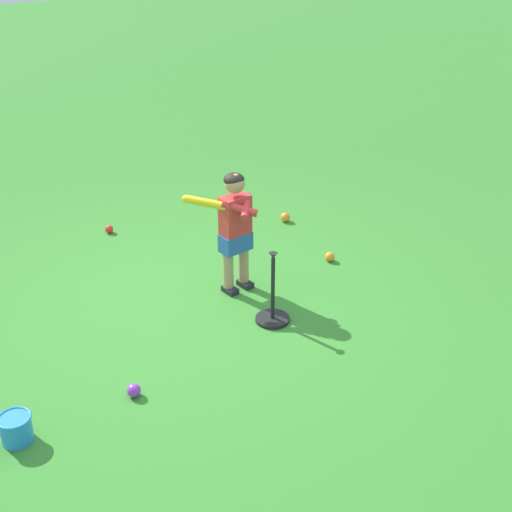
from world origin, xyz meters
The scene contains 8 objects.
ground_plane centered at (0.00, 0.00, 0.00)m, with size 40.00×40.00×0.00m, color #38842D.
child_batter centered at (-0.51, 0.02, 0.65)m, with size 0.54×0.48×1.08m.
play_ball_far_left centered at (0.89, 0.85, 0.05)m, with size 0.10×0.10×0.10m, color purple.
play_ball_by_bucket centered at (-0.10, -1.69, 0.04)m, with size 0.09×0.09×0.09m, color red.
play_ball_center_lawn centered at (-1.54, 0.11, 0.05)m, with size 0.09×0.09×0.09m, color orange.
play_ball_behind_batter centered at (-1.75, -0.86, 0.05)m, with size 0.10×0.10×0.10m, color orange.
batting_tee centered at (-0.47, 0.63, 0.10)m, with size 0.28×0.28×0.62m.
toy_bucket centered at (1.69, 0.81, 0.10)m, with size 0.22×0.22×0.19m.
Camera 1 is at (2.41, 4.43, 3.06)m, focal length 48.48 mm.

